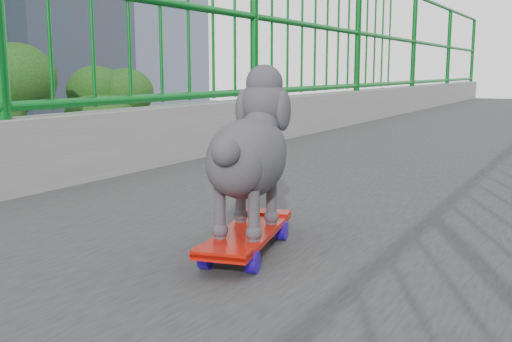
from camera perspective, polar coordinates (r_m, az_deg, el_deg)
The scene contains 4 objects.
skateboard at distance 1.63m, azimuth -0.87°, elevation -6.23°, with size 0.25×0.50×0.06m.
poodle at distance 1.61m, azimuth -0.62°, elevation 2.02°, with size 0.27×0.48×0.40m.
car_5 at distance 17.37m, azimuth 4.79°, elevation -13.48°, with size 1.52×4.35×1.43m, color black.
car_7 at distance 17.72m, azimuth -21.99°, elevation -13.68°, with size 2.01×4.96×1.44m, color white.
Camera 1 is at (0.64, 0.43, 7.49)m, focal length 42.00 mm.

